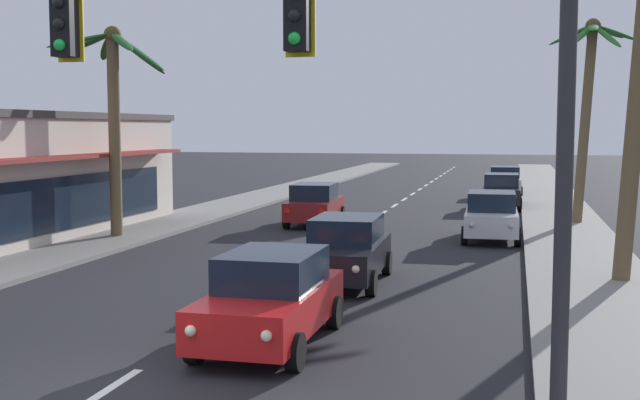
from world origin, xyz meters
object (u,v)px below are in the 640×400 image
(sedan_oncoming_far, at_px, (315,204))
(palm_left_second, at_px, (114,96))
(sedan_third_in_queue, at_px, (346,250))
(sedan_parked_far_kerb, at_px, (505,181))
(traffic_signal_mast, at_px, (307,60))
(sedan_lead_at_stop_bar, at_px, (271,298))
(palm_right_third, at_px, (589,84))
(sedan_parked_nearest_kerb, at_px, (491,216))
(sedan_parked_mid_kerb, at_px, (501,191))

(sedan_oncoming_far, xyz_separation_m, palm_left_second, (-5.77, -5.69, 4.16))
(sedan_third_in_queue, xyz_separation_m, sedan_parked_far_kerb, (3.55, 27.80, 0.00))
(sedan_parked_far_kerb, bearing_deg, traffic_signal_mast, -93.46)
(sedan_oncoming_far, bearing_deg, traffic_signal_mast, -76.15)
(sedan_lead_at_stop_bar, relative_size, palm_right_third, 0.54)
(sedan_parked_nearest_kerb, distance_m, sedan_parked_far_kerb, 18.96)
(sedan_lead_at_stop_bar, distance_m, sedan_oncoming_far, 17.83)
(sedan_lead_at_stop_bar, bearing_deg, sedan_parked_nearest_kerb, 76.76)
(traffic_signal_mast, xyz_separation_m, sedan_oncoming_far, (-5.05, 20.49, -3.97))
(sedan_parked_mid_kerb, relative_size, palm_left_second, 0.60)
(sedan_oncoming_far, bearing_deg, palm_right_third, 12.03)
(sedan_parked_mid_kerb, xyz_separation_m, palm_left_second, (-12.97, -14.41, 4.16))
(traffic_signal_mast, xyz_separation_m, sedan_parked_nearest_kerb, (2.00, 17.78, -3.97))
(sedan_oncoming_far, xyz_separation_m, sedan_parked_far_kerb, (7.27, 16.25, 0.00))
(traffic_signal_mast, xyz_separation_m, palm_left_second, (-10.82, 14.80, 0.19))
(sedan_oncoming_far, distance_m, sedan_parked_far_kerb, 17.80)
(traffic_signal_mast, bearing_deg, sedan_parked_far_kerb, 86.54)
(sedan_lead_at_stop_bar, height_order, sedan_parked_nearest_kerb, same)
(sedan_third_in_queue, relative_size, sedan_oncoming_far, 0.99)
(sedan_parked_far_kerb, distance_m, palm_right_third, 15.15)
(sedan_parked_nearest_kerb, relative_size, sedan_parked_mid_kerb, 1.01)
(sedan_lead_at_stop_bar, xyz_separation_m, sedan_parked_nearest_kerb, (3.47, 14.75, 0.00))
(sedan_parked_nearest_kerb, bearing_deg, sedan_oncoming_far, 158.99)
(palm_left_second, bearing_deg, sedan_lead_at_stop_bar, -51.55)
(traffic_signal_mast, height_order, palm_left_second, palm_left_second)
(sedan_third_in_queue, distance_m, sedan_oncoming_far, 12.14)
(palm_right_third, bearing_deg, sedan_parked_far_kerb, 103.24)
(sedan_lead_at_stop_bar, relative_size, palm_left_second, 0.60)
(sedan_lead_at_stop_bar, bearing_deg, sedan_parked_mid_kerb, 82.12)
(sedan_parked_far_kerb, bearing_deg, sedan_oncoming_far, -114.10)
(sedan_lead_at_stop_bar, relative_size, sedan_parked_nearest_kerb, 0.99)
(sedan_parked_far_kerb, xyz_separation_m, palm_left_second, (-13.04, -21.94, 4.16))
(sedan_parked_mid_kerb, height_order, palm_left_second, palm_left_second)
(sedan_third_in_queue, height_order, sedan_oncoming_far, same)
(palm_left_second, bearing_deg, sedan_parked_mid_kerb, 48.00)
(sedan_parked_far_kerb, height_order, palm_left_second, palm_left_second)
(sedan_parked_nearest_kerb, relative_size, palm_right_third, 0.55)
(traffic_signal_mast, distance_m, sedan_parked_mid_kerb, 29.55)
(sedan_third_in_queue, bearing_deg, sedan_parked_nearest_kerb, 69.37)
(sedan_lead_at_stop_bar, xyz_separation_m, sedan_parked_mid_kerb, (3.62, 26.18, 0.00))
(sedan_parked_mid_kerb, bearing_deg, palm_right_third, -62.53)
(sedan_parked_nearest_kerb, distance_m, palm_right_third, 7.74)
(traffic_signal_mast, height_order, sedan_lead_at_stop_bar, traffic_signal_mast)
(palm_left_second, height_order, palm_right_third, palm_right_third)
(sedan_oncoming_far, bearing_deg, sedan_parked_nearest_kerb, -21.01)
(traffic_signal_mast, bearing_deg, sedan_parked_mid_kerb, 85.79)
(palm_left_second, bearing_deg, traffic_signal_mast, -53.83)
(sedan_parked_nearest_kerb, xyz_separation_m, palm_left_second, (-12.82, -2.98, 4.16))
(sedan_parked_mid_kerb, height_order, palm_right_third, palm_right_third)
(traffic_signal_mast, height_order, sedan_parked_mid_kerb, traffic_signal_mast)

